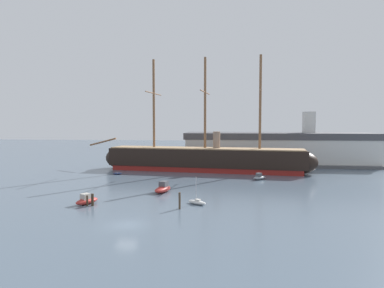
{
  "coord_description": "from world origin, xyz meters",
  "views": [
    {
      "loc": [
        12.38,
        -38.6,
        12.26
      ],
      "look_at": [
        3.94,
        35.32,
        7.67
      ],
      "focal_mm": 31.39,
      "sensor_mm": 36.0,
      "label": 1
    }
  ],
  "objects_px": {
    "mooring_piling_left_pair": "(93,200)",
    "dockside_warehouse_right": "(278,148)",
    "sailboat_foreground_right": "(197,202)",
    "mooring_piling_nearest": "(87,201)",
    "dinghy_alongside_bow": "(117,174)",
    "motorboat_foreground_left": "(87,200)",
    "motorboat_alongside_stern": "(260,177)",
    "sailboat_distant_centre": "(200,162)",
    "tall_ship": "(205,159)",
    "motorboat_near_centre": "(163,188)",
    "mooring_piling_right_pair": "(180,201)"
  },
  "relations": [
    {
      "from": "mooring_piling_left_pair",
      "to": "dockside_warehouse_right",
      "type": "height_order",
      "value": "dockside_warehouse_right"
    },
    {
      "from": "sailboat_foreground_right",
      "to": "mooring_piling_nearest",
      "type": "bearing_deg",
      "value": -169.57
    },
    {
      "from": "sailboat_foreground_right",
      "to": "dinghy_alongside_bow",
      "type": "xyz_separation_m",
      "value": [
        -21.85,
        27.19,
        -0.1
      ]
    },
    {
      "from": "motorboat_foreground_left",
      "to": "motorboat_alongside_stern",
      "type": "xyz_separation_m",
      "value": [
        28.03,
        25.47,
        -0.06
      ]
    },
    {
      "from": "mooring_piling_nearest",
      "to": "dockside_warehouse_right",
      "type": "height_order",
      "value": "dockside_warehouse_right"
    },
    {
      "from": "dockside_warehouse_right",
      "to": "mooring_piling_left_pair",
      "type": "bearing_deg",
      "value": -121.83
    },
    {
      "from": "motorboat_foreground_left",
      "to": "dockside_warehouse_right",
      "type": "bearing_deg",
      "value": 56.75
    },
    {
      "from": "motorboat_foreground_left",
      "to": "motorboat_alongside_stern",
      "type": "relative_size",
      "value": 1.19
    },
    {
      "from": "dinghy_alongside_bow",
      "to": "sailboat_distant_centre",
      "type": "bearing_deg",
      "value": 54.43
    },
    {
      "from": "motorboat_foreground_left",
      "to": "sailboat_foreground_right",
      "type": "xyz_separation_m",
      "value": [
        16.69,
        1.77,
        -0.23
      ]
    },
    {
      "from": "dinghy_alongside_bow",
      "to": "tall_ship",
      "type": "bearing_deg",
      "value": 22.55
    },
    {
      "from": "motorboat_alongside_stern",
      "to": "mooring_piling_nearest",
      "type": "bearing_deg",
      "value": -135.8
    },
    {
      "from": "dinghy_alongside_bow",
      "to": "dockside_warehouse_right",
      "type": "height_order",
      "value": "dockside_warehouse_right"
    },
    {
      "from": "dinghy_alongside_bow",
      "to": "sailboat_distant_centre",
      "type": "height_order",
      "value": "sailboat_distant_centre"
    },
    {
      "from": "motorboat_foreground_left",
      "to": "sailboat_foreground_right",
      "type": "distance_m",
      "value": 16.78
    },
    {
      "from": "mooring_piling_left_pair",
      "to": "motorboat_alongside_stern",
      "type": "bearing_deg",
      "value": 44.68
    },
    {
      "from": "sailboat_distant_centre",
      "to": "motorboat_foreground_left",
      "type": "bearing_deg",
      "value": -103.01
    },
    {
      "from": "motorboat_foreground_left",
      "to": "sailboat_distant_centre",
      "type": "bearing_deg",
      "value": 76.99
    },
    {
      "from": "motorboat_foreground_left",
      "to": "dockside_warehouse_right",
      "type": "distance_m",
      "value": 65.58
    },
    {
      "from": "motorboat_near_centre",
      "to": "dinghy_alongside_bow",
      "type": "xyz_separation_m",
      "value": [
        -14.94,
        19.04,
        -0.44
      ]
    },
    {
      "from": "mooring_piling_nearest",
      "to": "mooring_piling_left_pair",
      "type": "bearing_deg",
      "value": 19.7
    },
    {
      "from": "motorboat_foreground_left",
      "to": "tall_ship",
      "type": "bearing_deg",
      "value": 67.88
    },
    {
      "from": "motorboat_near_centre",
      "to": "mooring_piling_nearest",
      "type": "height_order",
      "value": "motorboat_near_centre"
    },
    {
      "from": "motorboat_near_centre",
      "to": "sailboat_distant_centre",
      "type": "height_order",
      "value": "sailboat_distant_centre"
    },
    {
      "from": "sailboat_foreground_right",
      "to": "motorboat_alongside_stern",
      "type": "bearing_deg",
      "value": 64.42
    },
    {
      "from": "mooring_piling_right_pair",
      "to": "mooring_piling_left_pair",
      "type": "bearing_deg",
      "value": 178.42
    },
    {
      "from": "motorboat_foreground_left",
      "to": "motorboat_alongside_stern",
      "type": "bearing_deg",
      "value": 42.26
    },
    {
      "from": "motorboat_foreground_left",
      "to": "mooring_piling_left_pair",
      "type": "distance_m",
      "value": 1.66
    },
    {
      "from": "tall_ship",
      "to": "dinghy_alongside_bow",
      "type": "distance_m",
      "value": 22.24
    },
    {
      "from": "sailboat_distant_centre",
      "to": "tall_ship",
      "type": "bearing_deg",
      "value": -79.86
    },
    {
      "from": "tall_ship",
      "to": "motorboat_alongside_stern",
      "type": "bearing_deg",
      "value": -42.97
    },
    {
      "from": "mooring_piling_right_pair",
      "to": "sailboat_distant_centre",
      "type": "bearing_deg",
      "value": 92.24
    },
    {
      "from": "tall_ship",
      "to": "mooring_piling_nearest",
      "type": "relative_size",
      "value": 37.92
    },
    {
      "from": "sailboat_foreground_right",
      "to": "mooring_piling_right_pair",
      "type": "xyz_separation_m",
      "value": [
        -2.2,
        -3.07,
        0.85
      ]
    },
    {
      "from": "dinghy_alongside_bow",
      "to": "mooring_piling_left_pair",
      "type": "xyz_separation_m",
      "value": [
        6.49,
        -29.89,
        0.66
      ]
    },
    {
      "from": "sailboat_foreground_right",
      "to": "mooring_piling_nearest",
      "type": "xyz_separation_m",
      "value": [
        -16.06,
        -2.96,
        0.44
      ]
    },
    {
      "from": "mooring_piling_nearest",
      "to": "motorboat_near_centre",
      "type": "bearing_deg",
      "value": 50.49
    },
    {
      "from": "motorboat_near_centre",
      "to": "sailboat_distant_centre",
      "type": "relative_size",
      "value": 0.86
    },
    {
      "from": "tall_ship",
      "to": "mooring_piling_left_pair",
      "type": "relative_size",
      "value": 33.26
    },
    {
      "from": "dinghy_alongside_bow",
      "to": "mooring_piling_nearest",
      "type": "height_order",
      "value": "mooring_piling_nearest"
    },
    {
      "from": "mooring_piling_left_pair",
      "to": "mooring_piling_right_pair",
      "type": "distance_m",
      "value": 13.16
    },
    {
      "from": "sailboat_distant_centre",
      "to": "mooring_piling_right_pair",
      "type": "distance_m",
      "value": 54.78
    },
    {
      "from": "motorboat_near_centre",
      "to": "motorboat_alongside_stern",
      "type": "xyz_separation_m",
      "value": [
        18.25,
        15.55,
        -0.17
      ]
    },
    {
      "from": "sailboat_foreground_right",
      "to": "dinghy_alongside_bow",
      "type": "height_order",
      "value": "sailboat_foreground_right"
    },
    {
      "from": "mooring_piling_left_pair",
      "to": "mooring_piling_right_pair",
      "type": "relative_size",
      "value": 0.75
    },
    {
      "from": "tall_ship",
      "to": "motorboat_foreground_left",
      "type": "bearing_deg",
      "value": -112.12
    },
    {
      "from": "sailboat_distant_centre",
      "to": "mooring_piling_nearest",
      "type": "distance_m",
      "value": 55.86
    },
    {
      "from": "motorboat_near_centre",
      "to": "sailboat_distant_centre",
      "type": "bearing_deg",
      "value": 86.63
    },
    {
      "from": "dinghy_alongside_bow",
      "to": "motorboat_alongside_stern",
      "type": "distance_m",
      "value": 33.38
    },
    {
      "from": "sailboat_distant_centre",
      "to": "mooring_piling_right_pair",
      "type": "xyz_separation_m",
      "value": [
        2.14,
        -54.73,
        0.71
      ]
    }
  ]
}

